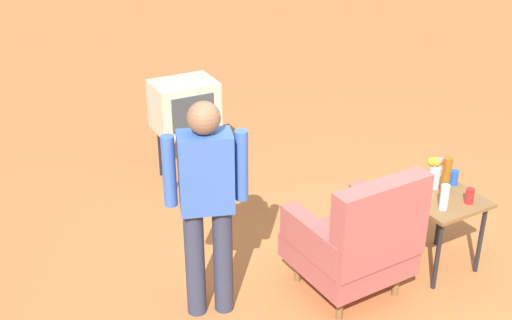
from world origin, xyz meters
The scene contains 10 objects.
ground_plane centered at (0.00, 0.00, 0.00)m, with size 60.00×60.00×0.00m, color #AD6033.
armchair centered at (0.10, 0.00, 0.50)m, with size 0.80×0.80×1.06m.
side_table centered at (-0.70, 0.01, 0.54)m, with size 0.56×0.56×0.63m.
tv_on_stand centered at (0.41, -2.36, 0.78)m, with size 0.62×0.47×1.03m.
person_standing centered at (1.13, -0.38, 0.94)m, with size 0.54×0.33×1.64m.
soda_can_blue centered at (-0.92, -0.11, 0.69)m, with size 0.07×0.07×0.12m, color blue.
soda_can_red centered at (-0.81, 0.17, 0.69)m, with size 0.07×0.07×0.12m, color red.
bottle_tall_amber centered at (-0.76, -0.04, 0.78)m, with size 0.07×0.07×0.30m, color brown.
bottle_short_clear centered at (-0.57, 0.14, 0.73)m, with size 0.06×0.06×0.20m, color silver.
flower_vase centered at (-0.74, -0.15, 0.78)m, with size 0.15×0.10×0.27m.
Camera 1 is at (2.79, 3.21, 3.19)m, focal length 47.11 mm.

